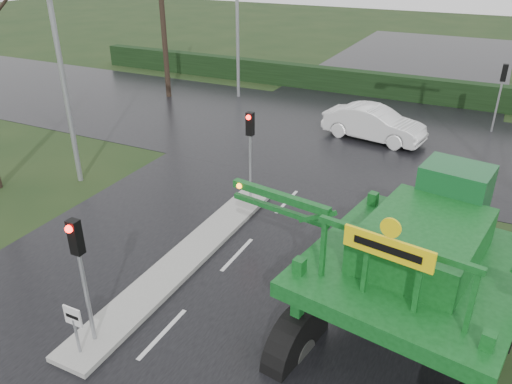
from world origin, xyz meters
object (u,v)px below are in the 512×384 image
at_px(street_light_left_near, 61,32).
at_px(traffic_signal_mid, 250,137).
at_px(traffic_signal_near, 79,257).
at_px(keep_left_sign, 74,323).
at_px(traffic_signal_far, 502,83).
at_px(crop_sprayer, 306,255).
at_px(white_sedan, 372,139).

bearing_deg(street_light_left_near, traffic_signal_mid, 12.21).
bearing_deg(traffic_signal_near, keep_left_sign, -90.00).
bearing_deg(traffic_signal_near, street_light_left_near, 134.53).
xyz_separation_m(traffic_signal_near, traffic_signal_far, (7.80, 21.02, 0.00)).
relative_size(traffic_signal_mid, traffic_signal_far, 1.00).
distance_m(traffic_signal_mid, crop_sprayer, 7.72).
bearing_deg(traffic_signal_near, crop_sprayer, 26.49).
relative_size(street_light_left_near, crop_sprayer, 1.01).
relative_size(keep_left_sign, traffic_signal_mid, 0.38).
distance_m(keep_left_sign, traffic_signal_far, 22.93).
height_order(keep_left_sign, traffic_signal_mid, traffic_signal_mid).
bearing_deg(traffic_signal_mid, keep_left_sign, -90.00).
xyz_separation_m(traffic_signal_far, street_light_left_near, (-14.69, -14.01, 3.40)).
relative_size(traffic_signal_far, street_light_left_near, 0.35).
bearing_deg(traffic_signal_mid, street_light_left_near, -167.79).
distance_m(traffic_signal_near, crop_sprayer, 5.10).
distance_m(traffic_signal_near, white_sedan, 17.52).
height_order(traffic_signal_near, crop_sprayer, crop_sprayer).
bearing_deg(traffic_signal_mid, traffic_signal_near, -90.00).
relative_size(crop_sprayer, white_sedan, 1.97).
bearing_deg(white_sedan, traffic_signal_mid, 173.04).
xyz_separation_m(traffic_signal_mid, traffic_signal_far, (7.80, 12.52, 0.00)).
height_order(traffic_signal_mid, traffic_signal_far, same).
bearing_deg(street_light_left_near, traffic_signal_near, -45.47).
bearing_deg(traffic_signal_mid, crop_sprayer, -53.74).
distance_m(traffic_signal_mid, street_light_left_near, 7.83).
bearing_deg(keep_left_sign, traffic_signal_near, 90.00).
bearing_deg(traffic_signal_far, street_light_left_near, 43.63).
height_order(traffic_signal_mid, street_light_left_near, street_light_left_near).
relative_size(street_light_left_near, white_sedan, 2.00).
relative_size(traffic_signal_near, crop_sprayer, 0.36).
distance_m(street_light_left_near, crop_sprayer, 12.85).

